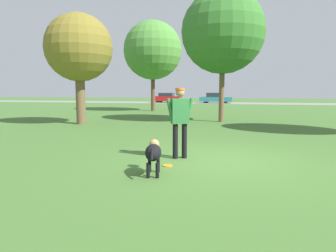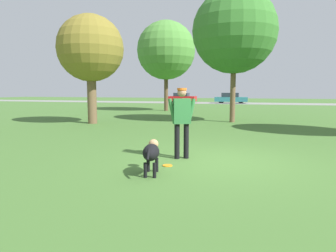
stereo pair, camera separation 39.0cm
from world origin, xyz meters
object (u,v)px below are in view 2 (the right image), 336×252
at_px(tree_near_left, 90,49).
at_px(person, 182,117).
at_px(tree_mid_center, 234,31).
at_px(frisbee, 167,165).
at_px(parked_car_teal, 231,98).
at_px(dog, 151,152).
at_px(tree_far_left, 166,50).
at_px(parked_car_red, 182,98).

bearing_deg(tree_near_left, person, -45.24).
bearing_deg(tree_mid_center, frisbee, -93.24).
xyz_separation_m(tree_near_left, parked_car_teal, (4.57, 27.03, -3.07)).
height_order(dog, tree_far_left, tree_far_left).
xyz_separation_m(tree_mid_center, parked_car_teal, (-2.25, 24.29, -4.05)).
bearing_deg(tree_mid_center, parked_car_red, 110.08).
xyz_separation_m(dog, tree_far_left, (-5.41, 18.36, 4.50)).
xyz_separation_m(person, parked_car_teal, (-1.80, 33.46, -0.36)).
bearing_deg(dog, tree_far_left, 3.26).
distance_m(frisbee, parked_car_teal, 34.33).
distance_m(tree_near_left, tree_mid_center, 7.42).
bearing_deg(tree_near_left, tree_mid_center, 21.92).
xyz_separation_m(dog, frisbee, (0.12, 0.71, -0.43)).
relative_size(frisbee, parked_car_teal, 0.05).
height_order(tree_near_left, tree_mid_center, tree_mid_center).
bearing_deg(parked_car_red, tree_mid_center, -69.91).
height_order(person, parked_car_red, person).
height_order(person, dog, person).
distance_m(tree_far_left, parked_car_red, 17.90).
bearing_deg(person, tree_far_left, 82.62).
bearing_deg(parked_car_teal, parked_car_red, 173.75).
bearing_deg(parked_car_teal, tree_near_left, -101.64).
distance_m(tree_far_left, parked_car_teal, 17.59).
xyz_separation_m(parked_car_red, parked_car_teal, (6.81, -0.50, 0.01)).
xyz_separation_m(tree_far_left, parked_car_teal, (3.85, 16.63, -4.27)).
bearing_deg(parked_car_teal, tree_mid_center, -86.75).
relative_size(person, parked_car_teal, 0.41).
distance_m(person, tree_far_left, 18.18).
height_order(parked_car_red, parked_car_teal, parked_car_teal).
height_order(frisbee, parked_car_red, parked_car_red).
bearing_deg(tree_near_left, dog, -52.36).
xyz_separation_m(frisbee, tree_far_left, (-5.53, 17.65, 4.94)).
height_order(tree_near_left, tree_far_left, tree_far_left).
relative_size(dog, tree_mid_center, 0.16).
xyz_separation_m(person, tree_mid_center, (0.45, 9.17, 3.69)).
relative_size(person, tree_far_left, 0.24).
distance_m(person, dog, 1.66).
height_order(person, tree_mid_center, tree_mid_center).
bearing_deg(person, frisbee, -124.04).
bearing_deg(tree_mid_center, parked_car_teal, 95.30).
bearing_deg(person, dog, -124.70).
xyz_separation_m(frisbee, parked_car_red, (-8.50, 34.78, 0.67)).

